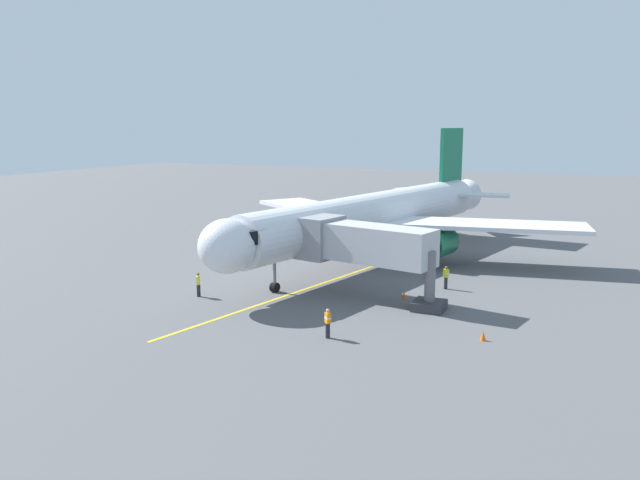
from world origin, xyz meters
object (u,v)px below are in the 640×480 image
at_px(airplane, 376,215).
at_px(ground_crew_wing_walker, 198,284).
at_px(safety_cone_nose_right, 404,295).
at_px(jet_bridge, 357,244).
at_px(ground_crew_marshaller, 328,323).
at_px(ground_crew_loader, 446,277).
at_px(box_truck_near_nose, 326,219).
at_px(safety_cone_nose_left, 483,336).

relative_size(airplane, ground_crew_wing_walker, 23.40).
bearing_deg(airplane, safety_cone_nose_right, 117.75).
distance_m(jet_bridge, ground_crew_wing_walker, 11.42).
distance_m(ground_crew_marshaller, ground_crew_wing_walker, 12.51).
bearing_deg(ground_crew_loader, safety_cone_nose_right, 62.79).
height_order(box_truck_near_nose, safety_cone_nose_left, box_truck_near_nose).
xyz_separation_m(jet_bridge, safety_cone_nose_right, (-3.26, -0.64, -3.49)).
bearing_deg(safety_cone_nose_right, box_truck_near_nose, -56.01).
bearing_deg(ground_crew_marshaller, safety_cone_nose_right, -99.69).
bearing_deg(ground_crew_loader, box_truck_near_nose, -47.86).
relative_size(ground_crew_loader, safety_cone_nose_left, 3.11).
xyz_separation_m(box_truck_near_nose, safety_cone_nose_right, (-16.22, 24.07, -1.11)).
relative_size(airplane, ground_crew_loader, 23.40).
height_order(ground_crew_wing_walker, box_truck_near_nose, box_truck_near_nose).
relative_size(airplane, safety_cone_nose_right, 72.75).
height_order(ground_crew_loader, safety_cone_nose_left, ground_crew_loader).
xyz_separation_m(airplane, safety_cone_nose_right, (-6.07, 11.53, -3.73)).
xyz_separation_m(jet_bridge, ground_crew_loader, (-5.27, -4.55, -2.88)).
distance_m(airplane, jet_bridge, 12.50).
relative_size(jet_bridge, ground_crew_wing_walker, 6.73).
bearing_deg(safety_cone_nose_left, box_truck_near_nose, -53.37).
bearing_deg(safety_cone_nose_right, safety_cone_nose_left, 135.05).
distance_m(ground_crew_marshaller, safety_cone_nose_left, 8.70).
xyz_separation_m(ground_crew_marshaller, safety_cone_nose_left, (-8.11, -3.10, -0.61)).
bearing_deg(ground_crew_loader, safety_cone_nose_left, 113.28).
relative_size(ground_crew_wing_walker, ground_crew_loader, 1.00).
bearing_deg(airplane, ground_crew_loader, 136.67).
height_order(ground_crew_loader, safety_cone_nose_right, ground_crew_loader).
bearing_deg(safety_cone_nose_left, safety_cone_nose_right, -44.95).
xyz_separation_m(airplane, box_truck_near_nose, (10.16, -12.54, -2.62)).
xyz_separation_m(safety_cone_nose_left, safety_cone_nose_right, (6.47, -6.46, 0.00)).
relative_size(ground_crew_wing_walker, safety_cone_nose_right, 3.11).
bearing_deg(safety_cone_nose_left, airplane, -55.13).
bearing_deg(box_truck_near_nose, safety_cone_nose_left, 126.63).
distance_m(airplane, safety_cone_nose_left, 22.25).
height_order(ground_crew_wing_walker, ground_crew_loader, same).
xyz_separation_m(ground_crew_wing_walker, box_truck_near_nose, (2.88, -29.23, 0.50)).
relative_size(jet_bridge, box_truck_near_nose, 2.35).
height_order(box_truck_near_nose, safety_cone_nose_right, box_truck_near_nose).
xyz_separation_m(ground_crew_loader, box_truck_near_nose, (18.24, -20.16, 0.50)).
relative_size(airplane, safety_cone_nose_left, 72.75).
distance_m(ground_crew_loader, box_truck_near_nose, 27.19).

